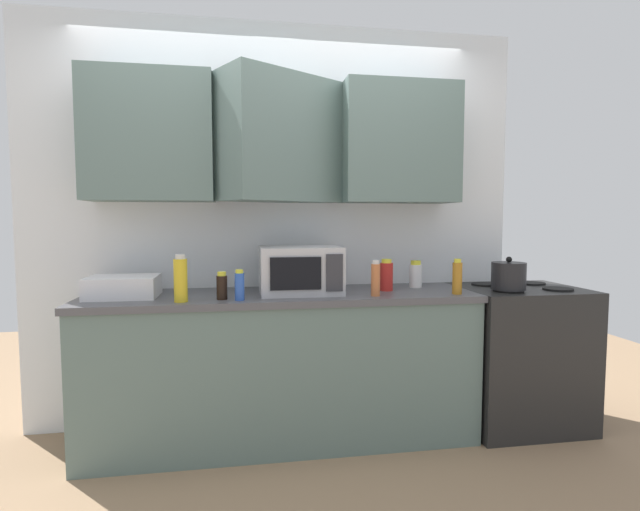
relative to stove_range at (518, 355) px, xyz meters
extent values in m
plane|color=#937556|center=(-1.55, -0.68, -0.45)|extent=(8.00, 8.00, 0.00)
cube|color=white|center=(-1.55, 0.35, 0.85)|extent=(3.19, 0.06, 2.60)
cube|color=slate|center=(-2.31, 0.16, 1.37)|extent=(0.73, 0.33, 0.75)
cube|color=slate|center=(-1.55, 0.12, 1.37)|extent=(0.80, 0.66, 0.75)
cube|color=slate|center=(-0.78, 0.16, 1.37)|extent=(0.73, 0.33, 0.75)
cube|color=slate|center=(-1.55, 0.02, -0.02)|extent=(2.29, 0.60, 0.86)
cube|color=#4C4C51|center=(-1.55, 0.02, 0.43)|extent=(2.32, 0.63, 0.04)
cube|color=black|center=(0.00, 0.00, 0.00)|extent=(0.76, 0.64, 0.90)
cylinder|color=black|center=(-0.17, -0.14, 0.45)|extent=(0.18, 0.18, 0.01)
cylinder|color=black|center=(0.17, -0.14, 0.45)|extent=(0.18, 0.18, 0.01)
cylinder|color=black|center=(-0.17, 0.14, 0.45)|extent=(0.18, 0.18, 0.01)
cylinder|color=black|center=(0.17, 0.14, 0.45)|extent=(0.18, 0.18, 0.01)
cylinder|color=black|center=(-0.17, -0.14, 0.54)|extent=(0.20, 0.20, 0.17)
sphere|color=black|center=(-0.17, -0.14, 0.65)|extent=(0.04, 0.04, 0.04)
cube|color=#B7B7BC|center=(-1.44, 0.00, 0.59)|extent=(0.48, 0.36, 0.28)
cube|color=black|center=(-1.49, -0.18, 0.59)|extent=(0.29, 0.01, 0.18)
cube|color=#2D2D33|center=(-1.27, -0.18, 0.59)|extent=(0.10, 0.01, 0.21)
cube|color=silver|center=(-2.45, 0.02, 0.51)|extent=(0.38, 0.30, 0.12)
cylinder|color=white|center=(-0.67, 0.12, 0.52)|extent=(0.08, 0.08, 0.15)
cylinder|color=yellow|center=(-0.67, 0.12, 0.61)|extent=(0.06, 0.06, 0.03)
cylinder|color=#AD701E|center=(-0.53, -0.19, 0.54)|extent=(0.06, 0.06, 0.19)
cylinder|color=yellow|center=(-0.53, -0.19, 0.65)|extent=(0.04, 0.04, 0.02)
cylinder|color=#BC6638|center=(-1.03, -0.18, 0.54)|extent=(0.05, 0.05, 0.19)
cylinder|color=silver|center=(-1.03, -0.18, 0.65)|extent=(0.04, 0.04, 0.02)
cylinder|color=black|center=(-1.90, -0.15, 0.51)|extent=(0.06, 0.06, 0.13)
cylinder|color=yellow|center=(-1.90, -0.15, 0.59)|extent=(0.05, 0.05, 0.02)
cylinder|color=gold|center=(-2.11, -0.19, 0.56)|extent=(0.07, 0.07, 0.23)
cylinder|color=silver|center=(-2.11, -0.19, 0.69)|extent=(0.05, 0.05, 0.02)
cylinder|color=red|center=(-0.90, 0.01, 0.53)|extent=(0.08, 0.08, 0.17)
cylinder|color=yellow|center=(-0.90, 0.01, 0.63)|extent=(0.06, 0.06, 0.02)
cylinder|color=#2D56B7|center=(-1.80, -0.20, 0.52)|extent=(0.05, 0.05, 0.15)
cylinder|color=yellow|center=(-1.80, -0.20, 0.61)|extent=(0.04, 0.04, 0.02)
camera|label=1|loc=(-1.79, -2.83, 0.89)|focal=26.90mm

